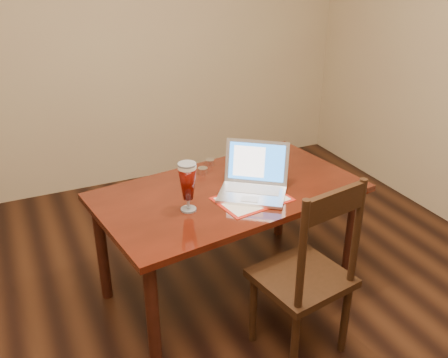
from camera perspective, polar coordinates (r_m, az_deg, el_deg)
name	(u,v)px	position (r m, az deg, el deg)	size (l,w,h in m)	color
room_shell	(225,12)	(1.76, 0.16, 18.53)	(4.51, 5.01, 2.71)	tan
dining_table	(229,201)	(2.86, 0.59, -2.56)	(1.59, 1.04, 0.96)	#4D150A
dining_chair	(307,276)	(2.55, 9.45, -10.86)	(0.49, 0.48, 1.01)	black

